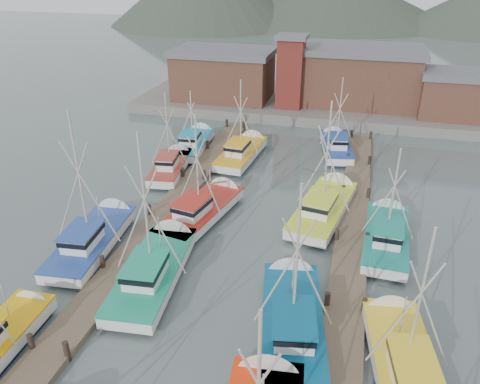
% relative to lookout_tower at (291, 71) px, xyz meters
% --- Properties ---
extents(ground, '(260.00, 260.00, 0.00)m').
position_rel_lookout_tower_xyz_m(ground, '(2.00, -33.00, -5.55)').
color(ground, '#465453').
rests_on(ground, ground).
extents(dock_left, '(2.30, 46.00, 1.50)m').
position_rel_lookout_tower_xyz_m(dock_left, '(-5.00, -28.96, -5.34)').
color(dock_left, brown).
rests_on(dock_left, ground).
extents(dock_right, '(2.30, 46.00, 1.50)m').
position_rel_lookout_tower_xyz_m(dock_right, '(9.00, -28.96, -5.34)').
color(dock_right, brown).
rests_on(dock_right, ground).
extents(quay, '(44.00, 16.00, 1.20)m').
position_rel_lookout_tower_xyz_m(quay, '(2.00, 4.00, -4.95)').
color(quay, slate).
rests_on(quay, ground).
extents(shed_left, '(12.72, 8.48, 6.20)m').
position_rel_lookout_tower_xyz_m(shed_left, '(-9.00, 2.00, -1.21)').
color(shed_left, brown).
rests_on(shed_left, quay).
extents(shed_center, '(14.84, 9.54, 6.90)m').
position_rel_lookout_tower_xyz_m(shed_center, '(8.00, 4.00, -0.86)').
color(shed_center, brown).
rests_on(shed_center, quay).
extents(shed_right, '(8.48, 6.36, 5.20)m').
position_rel_lookout_tower_xyz_m(shed_right, '(19.00, 1.00, -1.71)').
color(shed_right, brown).
rests_on(shed_right, quay).
extents(lookout_tower, '(3.60, 3.60, 8.50)m').
position_rel_lookout_tower_xyz_m(lookout_tower, '(0.00, 0.00, 0.00)').
color(lookout_tower, maroon).
rests_on(lookout_tower, quay).
extents(distant_hills, '(175.00, 140.00, 42.00)m').
position_rel_lookout_tower_xyz_m(distant_hills, '(-10.76, 89.59, -5.55)').
color(distant_hills, '#404B3E').
rests_on(distant_hills, ground).
extents(boat_2, '(2.69, 7.73, 6.41)m').
position_rel_lookout_tower_xyz_m(boat_2, '(-7.68, -42.06, -4.88)').
color(boat_2, '#101A36').
rests_on(boat_2, ground).
extents(boat_4, '(4.29, 10.27, 10.71)m').
position_rel_lookout_tower_xyz_m(boat_4, '(-2.57, -34.52, -4.86)').
color(boat_4, '#101A36').
rests_on(boat_4, ground).
extents(boat_5, '(4.81, 10.39, 9.90)m').
position_rel_lookout_tower_xyz_m(boat_5, '(6.29, -36.82, -4.87)').
color(boat_5, '#101A36').
rests_on(boat_5, ground).
extents(boat_6, '(4.36, 9.75, 10.78)m').
position_rel_lookout_tower_xyz_m(boat_6, '(-8.04, -32.38, -4.86)').
color(boat_6, '#101A36').
rests_on(boat_6, ground).
extents(boat_7, '(4.16, 9.35, 9.19)m').
position_rel_lookout_tower_xyz_m(boat_7, '(11.84, -38.27, -4.87)').
color(boat_7, '#101A36').
rests_on(boat_7, ground).
extents(boat_8, '(4.68, 9.90, 9.21)m').
position_rel_lookout_tower_xyz_m(boat_8, '(-2.06, -26.73, -4.87)').
color(boat_8, '#101A36').
rests_on(boat_8, ground).
extents(boat_9, '(4.74, 10.38, 10.06)m').
position_rel_lookout_tower_xyz_m(boat_9, '(6.79, -23.85, -4.87)').
color(boat_9, '#101A36').
rests_on(boat_9, ground).
extents(boat_10, '(3.53, 8.33, 8.27)m').
position_rel_lookout_tower_xyz_m(boat_10, '(-7.61, -19.57, -4.87)').
color(boat_10, '#101A36').
rests_on(boat_10, ground).
extents(boat_11, '(3.37, 9.18, 8.11)m').
position_rel_lookout_tower_xyz_m(boat_11, '(11.30, -26.90, -4.87)').
color(boat_11, '#101A36').
rests_on(boat_11, ground).
extents(boat_12, '(3.53, 9.27, 8.71)m').
position_rel_lookout_tower_xyz_m(boat_12, '(-2.11, -14.65, -4.87)').
color(boat_12, '#101A36').
rests_on(boat_12, ground).
extents(boat_13, '(4.00, 8.70, 8.42)m').
position_rel_lookout_tower_xyz_m(boat_13, '(6.57, -10.64, -4.87)').
color(boat_13, '#101A36').
rests_on(boat_13, ground).
extents(boat_14, '(3.47, 8.94, 6.96)m').
position_rel_lookout_tower_xyz_m(boat_14, '(-7.61, -13.46, -4.88)').
color(boat_14, '#101A36').
rests_on(boat_14, ground).
extents(gull_near, '(1.55, 0.62, 0.24)m').
position_rel_lookout_tower_xyz_m(gull_near, '(1.68, -35.83, 2.11)').
color(gull_near, gray).
rests_on(gull_near, ground).
extents(gull_far, '(1.55, 0.62, 0.24)m').
position_rel_lookout_tower_xyz_m(gull_far, '(6.35, -30.02, 0.72)').
color(gull_far, gray).
rests_on(gull_far, ground).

